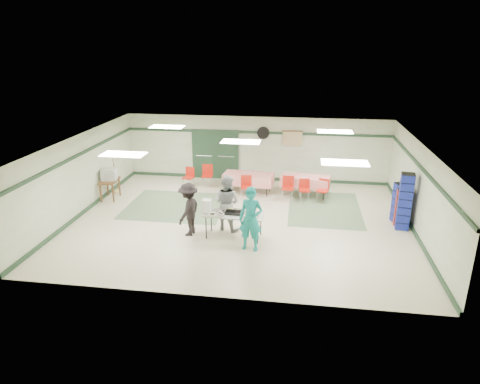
# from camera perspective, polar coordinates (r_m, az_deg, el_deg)

# --- Properties ---
(floor) EXTENTS (11.00, 11.00, 0.00)m
(floor) POSITION_cam_1_polar(r_m,az_deg,el_deg) (14.23, 0.10, -3.85)
(floor) COLOR beige
(floor) RESTS_ON ground
(ceiling) EXTENTS (11.00, 11.00, 0.00)m
(ceiling) POSITION_cam_1_polar(r_m,az_deg,el_deg) (13.38, 0.11, 6.81)
(ceiling) COLOR white
(ceiling) RESTS_ON wall_back
(wall_back) EXTENTS (11.00, 0.00, 11.00)m
(wall_back) POSITION_cam_1_polar(r_m,az_deg,el_deg) (18.04, 2.14, 5.78)
(wall_back) COLOR beige
(wall_back) RESTS_ON floor
(wall_front) EXTENTS (11.00, 0.00, 11.00)m
(wall_front) POSITION_cam_1_polar(r_m,az_deg,el_deg) (9.64, -3.72, -7.05)
(wall_front) COLOR beige
(wall_front) RESTS_ON floor
(wall_left) EXTENTS (0.00, 9.00, 9.00)m
(wall_left) POSITION_cam_1_polar(r_m,az_deg,el_deg) (15.48, -20.51, 2.15)
(wall_left) COLOR beige
(wall_left) RESTS_ON floor
(wall_right) EXTENTS (0.00, 9.00, 9.00)m
(wall_right) POSITION_cam_1_polar(r_m,az_deg,el_deg) (14.10, 22.81, 0.21)
(wall_right) COLOR beige
(wall_right) RESTS_ON floor
(trim_back) EXTENTS (11.00, 0.06, 0.10)m
(trim_back) POSITION_cam_1_polar(r_m,az_deg,el_deg) (17.86, 2.15, 7.94)
(trim_back) COLOR #1F3A26
(trim_back) RESTS_ON wall_back
(baseboard_back) EXTENTS (11.00, 0.06, 0.12)m
(baseboard_back) POSITION_cam_1_polar(r_m,az_deg,el_deg) (18.36, 2.08, 1.85)
(baseboard_back) COLOR #1F3A26
(baseboard_back) RESTS_ON floor
(trim_left) EXTENTS (0.06, 9.00, 0.10)m
(trim_left) POSITION_cam_1_polar(r_m,az_deg,el_deg) (15.28, -20.72, 4.65)
(trim_left) COLOR #1F3A26
(trim_left) RESTS_ON wall_back
(baseboard_left) EXTENTS (0.06, 9.00, 0.12)m
(baseboard_left) POSITION_cam_1_polar(r_m,az_deg,el_deg) (15.87, -19.87, -2.29)
(baseboard_left) COLOR #1F3A26
(baseboard_left) RESTS_ON floor
(trim_right) EXTENTS (0.06, 9.00, 0.10)m
(trim_right) POSITION_cam_1_polar(r_m,az_deg,el_deg) (13.90, 23.07, 2.93)
(trim_right) COLOR #1F3A26
(trim_right) RESTS_ON wall_back
(baseboard_right) EXTENTS (0.06, 9.00, 0.12)m
(baseboard_right) POSITION_cam_1_polar(r_m,az_deg,el_deg) (14.54, 22.03, -4.58)
(baseboard_right) COLOR #1F3A26
(baseboard_right) RESTS_ON floor
(green_patch_a) EXTENTS (3.50, 3.00, 0.01)m
(green_patch_a) POSITION_cam_1_polar(r_m,az_deg,el_deg) (15.64, -8.48, -1.83)
(green_patch_a) COLOR gray
(green_patch_a) RESTS_ON floor
(green_patch_b) EXTENTS (2.50, 3.50, 0.01)m
(green_patch_b) POSITION_cam_1_polar(r_m,az_deg,el_deg) (15.52, 11.19, -2.17)
(green_patch_b) COLOR gray
(green_patch_b) RESTS_ON floor
(double_door_left) EXTENTS (0.90, 0.06, 2.10)m
(double_door_left) POSITION_cam_1_polar(r_m,az_deg,el_deg) (18.41, -4.74, 5.05)
(double_door_left) COLOR #949794
(double_door_left) RESTS_ON floor
(double_door_right) EXTENTS (0.90, 0.06, 2.10)m
(double_door_right) POSITION_cam_1_polar(r_m,az_deg,el_deg) (18.23, -1.82, 4.95)
(double_door_right) COLOR #949794
(double_door_right) RESTS_ON floor
(door_frame) EXTENTS (2.00, 0.03, 2.15)m
(door_frame) POSITION_cam_1_polar(r_m,az_deg,el_deg) (18.30, -3.32, 4.99)
(door_frame) COLOR #1F3A26
(door_frame) RESTS_ON floor
(wall_fan) EXTENTS (0.50, 0.10, 0.50)m
(wall_fan) POSITION_cam_1_polar(r_m,az_deg,el_deg) (17.80, 3.11, 7.88)
(wall_fan) COLOR black
(wall_fan) RESTS_ON wall_back
(scroll_banner) EXTENTS (0.80, 0.02, 0.60)m
(scroll_banner) POSITION_cam_1_polar(r_m,az_deg,el_deg) (17.78, 6.98, 7.09)
(scroll_banner) COLOR tan
(scroll_banner) RESTS_ON wall_back
(serving_table) EXTENTS (1.85, 0.84, 0.76)m
(serving_table) POSITION_cam_1_polar(r_m,az_deg,el_deg) (12.81, -0.85, -3.12)
(serving_table) COLOR #B8B8B3
(serving_table) RESTS_ON floor
(sheet_tray_right) EXTENTS (0.58, 0.46, 0.02)m
(sheet_tray_right) POSITION_cam_1_polar(r_m,az_deg,el_deg) (12.70, 1.32, -3.07)
(sheet_tray_right) COLOR silver
(sheet_tray_right) RESTS_ON serving_table
(sheet_tray_mid) EXTENTS (0.65, 0.51, 0.02)m
(sheet_tray_mid) POSITION_cam_1_polar(r_m,az_deg,el_deg) (12.93, -0.99, -2.64)
(sheet_tray_mid) COLOR silver
(sheet_tray_mid) RESTS_ON serving_table
(sheet_tray_left) EXTENTS (0.64, 0.50, 0.02)m
(sheet_tray_left) POSITION_cam_1_polar(r_m,az_deg,el_deg) (12.82, -3.35, -2.86)
(sheet_tray_left) COLOR silver
(sheet_tray_left) RESTS_ON serving_table
(baking_pan) EXTENTS (0.50, 0.33, 0.08)m
(baking_pan) POSITION_cam_1_polar(r_m,az_deg,el_deg) (12.80, -0.88, -2.74)
(baking_pan) COLOR black
(baking_pan) RESTS_ON serving_table
(foam_box_stack) EXTENTS (0.27, 0.25, 0.41)m
(foam_box_stack) POSITION_cam_1_polar(r_m,az_deg,el_deg) (12.88, -4.48, -1.87)
(foam_box_stack) COLOR white
(foam_box_stack) RESTS_ON serving_table
(volunteer_teal) EXTENTS (0.73, 0.53, 1.86)m
(volunteer_teal) POSITION_cam_1_polar(r_m,az_deg,el_deg) (12.00, 1.44, -3.64)
(volunteer_teal) COLOR teal
(volunteer_teal) RESTS_ON floor
(volunteer_grey) EXTENTS (1.05, 0.94, 1.79)m
(volunteer_grey) POSITION_cam_1_polar(r_m,az_deg,el_deg) (13.30, -1.79, -1.42)
(volunteer_grey) COLOR #929297
(volunteer_grey) RESTS_ON floor
(volunteer_dark) EXTENTS (0.81, 1.17, 1.65)m
(volunteer_dark) POSITION_cam_1_polar(r_m,az_deg,el_deg) (13.05, -6.86, -2.31)
(volunteer_dark) COLOR black
(volunteer_dark) RESTS_ON floor
(dining_table_a) EXTENTS (1.92, 1.10, 0.77)m
(dining_table_a) POSITION_cam_1_polar(r_m,az_deg,el_deg) (16.55, 8.69, 1.46)
(dining_table_a) COLOR red
(dining_table_a) RESTS_ON floor
(dining_table_b) EXTENTS (1.98, 1.03, 0.77)m
(dining_table_b) POSITION_cam_1_polar(r_m,az_deg,el_deg) (16.66, 1.11, 1.82)
(dining_table_b) COLOR red
(dining_table_b) RESTS_ON floor
(chair_a) EXTENTS (0.42, 0.42, 0.82)m
(chair_a) POSITION_cam_1_polar(r_m,az_deg,el_deg) (16.03, 8.59, 0.60)
(chair_a) COLOR red
(chair_a) RESTS_ON floor
(chair_b) EXTENTS (0.42, 0.42, 0.89)m
(chair_b) POSITION_cam_1_polar(r_m,az_deg,el_deg) (16.03, 6.42, 0.87)
(chair_b) COLOR red
(chair_b) RESTS_ON floor
(chair_c) EXTENTS (0.49, 0.49, 0.85)m
(chair_c) POSITION_cam_1_polar(r_m,az_deg,el_deg) (16.05, 11.01, 0.54)
(chair_c) COLOR red
(chair_c) RESTS_ON floor
(chair_d) EXTENTS (0.44, 0.44, 0.85)m
(chair_d) POSITION_cam_1_polar(r_m,az_deg,el_deg) (16.15, 0.83, 1.04)
(chair_d) COLOR red
(chair_d) RESTS_ON floor
(chair_loose_a) EXTENTS (0.45, 0.45, 0.91)m
(chair_loose_a) POSITION_cam_1_polar(r_m,az_deg,el_deg) (17.41, -4.37, 2.51)
(chair_loose_a) COLOR red
(chair_loose_a) RESTS_ON floor
(chair_loose_b) EXTENTS (0.47, 0.47, 0.83)m
(chair_loose_b) POSITION_cam_1_polar(r_m,az_deg,el_deg) (17.40, -6.80, 2.24)
(chair_loose_b) COLOR red
(chair_loose_b) RESTS_ON floor
(crate_stack_blue_a) EXTENTS (0.50, 0.50, 1.33)m
(crate_stack_blue_a) POSITION_cam_1_polar(r_m,az_deg,el_deg) (14.85, 20.57, -1.38)
(crate_stack_blue_a) COLOR navy
(crate_stack_blue_a) RESTS_ON floor
(crate_stack_red) EXTENTS (0.43, 0.43, 1.24)m
(crate_stack_red) POSITION_cam_1_polar(r_m,az_deg,el_deg) (14.66, 20.72, -1.84)
(crate_stack_red) COLOR maroon
(crate_stack_red) RESTS_ON floor
(crate_stack_blue_b) EXTENTS (0.46, 0.46, 1.83)m
(crate_stack_blue_b) POSITION_cam_1_polar(r_m,az_deg,el_deg) (14.27, 21.11, -1.21)
(crate_stack_blue_b) COLOR navy
(crate_stack_blue_b) RESTS_ON floor
(printer_table) EXTENTS (0.66, 0.94, 0.74)m
(printer_table) POSITION_cam_1_polar(r_m,az_deg,el_deg) (16.68, -17.01, 1.21)
(printer_table) COLOR brown
(printer_table) RESTS_ON floor
(office_printer) EXTENTS (0.60, 0.55, 0.41)m
(office_printer) POSITION_cam_1_polar(r_m,az_deg,el_deg) (16.62, -17.06, 2.26)
(office_printer) COLOR #AEAEA9
(office_printer) RESTS_ON printer_table
(broom) EXTENTS (0.06, 0.22, 1.35)m
(broom) POSITION_cam_1_polar(r_m,az_deg,el_deg) (17.32, -16.27, 2.19)
(broom) COLOR brown
(broom) RESTS_ON floor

